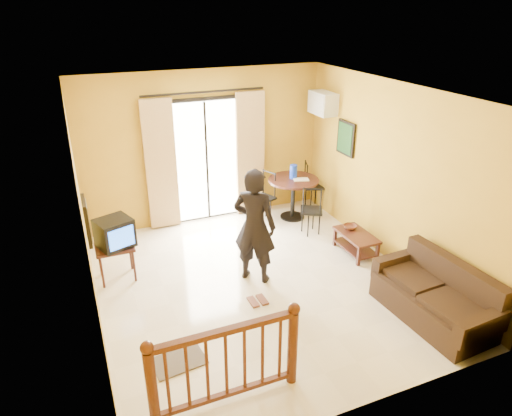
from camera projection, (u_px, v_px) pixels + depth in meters
name	position (u px, v px, depth m)	size (l,w,h in m)	color
ground	(258.00, 283.00, 6.81)	(5.00, 5.00, 0.00)	beige
room_shell	(258.00, 176.00, 6.10)	(5.00, 5.00, 5.00)	white
balcony_door	(207.00, 160.00, 8.36)	(2.25, 0.14, 2.46)	black
tv_table	(115.00, 251.00, 6.75)	(0.55, 0.46, 0.55)	black
television	(115.00, 233.00, 6.63)	(0.59, 0.57, 0.43)	black
picture_left	(87.00, 221.00, 5.22)	(0.05, 0.42, 0.52)	black
dining_table	(293.00, 187.00, 8.63)	(0.96, 0.96, 0.80)	black
water_jug	(293.00, 172.00, 8.55)	(0.14, 0.14, 0.26)	#1533C6
serving_tray	(301.00, 180.00, 8.51)	(0.28, 0.18, 0.02)	beige
dining_chairs	(295.00, 219.00, 8.81)	(1.72, 1.54, 0.95)	black
air_conditioner	(323.00, 103.00, 8.29)	(0.31, 0.60, 0.40)	silver
botanical_print	(346.00, 138.00, 7.99)	(0.05, 0.50, 0.60)	black
coffee_table	(356.00, 240.00, 7.54)	(0.44, 0.80, 0.36)	black
bowl	(350.00, 227.00, 7.64)	(0.22, 0.22, 0.07)	#5B2E1F
sofa	(436.00, 298.00, 5.97)	(0.86, 1.72, 0.80)	black
standing_person	(254.00, 226.00, 6.58)	(0.64, 0.42, 1.76)	black
stair_balustrade	(226.00, 360.00, 4.57)	(1.63, 0.13, 1.04)	#471E0F
doormat	(179.00, 361.00, 5.32)	(0.60, 0.40, 0.02)	#514840
sandals	(258.00, 301.00, 6.39)	(0.24, 0.25, 0.03)	#5B2E1F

